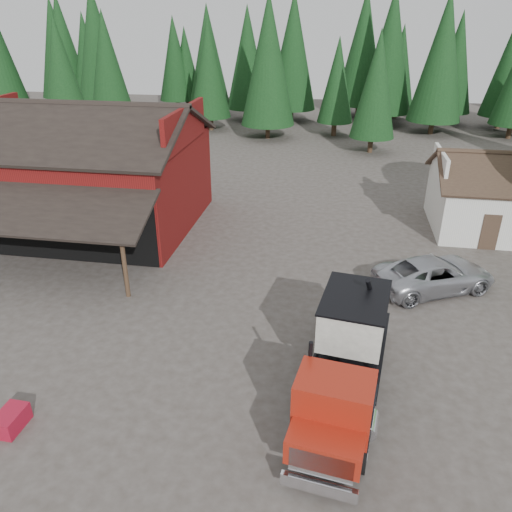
# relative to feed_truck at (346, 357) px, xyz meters

# --- Properties ---
(ground) EXTENTS (120.00, 120.00, 0.00)m
(ground) POSITION_rel_feed_truck_xyz_m (-4.01, 2.98, -1.70)
(ground) COLOR #403932
(ground) RESTS_ON ground
(red_barn) EXTENTS (12.80, 13.63, 7.18)m
(red_barn) POSITION_rel_feed_truck_xyz_m (-15.01, 12.88, 0.99)
(red_barn) COLOR maroon
(red_barn) RESTS_ON ground
(farmhouse) EXTENTS (8.60, 6.42, 4.65)m
(farmhouse) POSITION_rel_feed_truck_xyz_m (8.99, 15.97, -0.03)
(farmhouse) COLOR silver
(farmhouse) RESTS_ON ground
(conifer_backdrop) EXTENTS (76.00, 16.00, 16.00)m
(conifer_backdrop) POSITION_rel_feed_truck_xyz_m (-4.01, 44.98, -1.70)
(conifer_backdrop) COLOR black
(conifer_backdrop) RESTS_ON ground
(near_pine_a) EXTENTS (4.40, 4.40, 11.40)m
(near_pine_a) POSITION_rel_feed_truck_xyz_m (-26.01, 30.98, 4.69)
(near_pine_a) COLOR #382619
(near_pine_a) RESTS_ON ground
(near_pine_b) EXTENTS (3.96, 3.96, 10.40)m
(near_pine_b) POSITION_rel_feed_truck_xyz_m (1.99, 32.98, 4.19)
(near_pine_b) COLOR #382619
(near_pine_b) RESTS_ON ground
(near_pine_d) EXTENTS (5.28, 5.28, 13.40)m
(near_pine_d) POSITION_rel_feed_truck_xyz_m (-8.01, 36.98, 5.69)
(near_pine_d) COLOR #382619
(near_pine_d) RESTS_ON ground
(feed_truck) EXTENTS (3.26, 8.28, 3.64)m
(feed_truck) POSITION_rel_feed_truck_xyz_m (0.00, 0.00, 0.00)
(feed_truck) COLOR black
(feed_truck) RESTS_ON ground
(silver_car) EXTENTS (6.08, 4.75, 1.54)m
(silver_car) POSITION_rel_feed_truck_xyz_m (3.99, 8.03, -0.93)
(silver_car) COLOR #B6B7BE
(silver_car) RESTS_ON ground
(equip_box) EXTENTS (0.73, 1.12, 0.60)m
(equip_box) POSITION_rel_feed_truck_xyz_m (-10.01, -3.02, -1.40)
(equip_box) COLOR maroon
(equip_box) RESTS_ON ground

